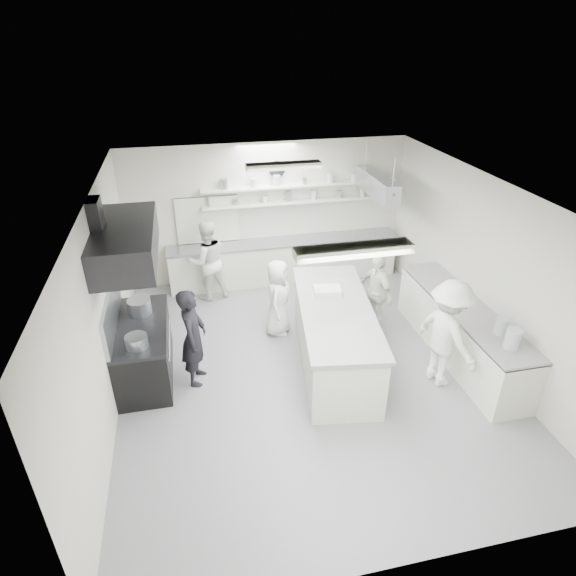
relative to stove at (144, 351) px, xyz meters
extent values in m
cube|color=#929298|center=(2.60, -0.40, -0.46)|extent=(6.00, 7.00, 0.02)
cube|color=white|center=(2.60, -0.40, 2.56)|extent=(6.00, 7.00, 0.02)
cube|color=beige|center=(2.60, 3.10, 1.05)|extent=(6.00, 0.04, 3.00)
cube|color=beige|center=(2.60, -3.90, 1.05)|extent=(6.00, 0.04, 3.00)
cube|color=beige|center=(-0.40, -0.40, 1.05)|extent=(0.04, 7.00, 3.00)
cube|color=beige|center=(5.60, -0.40, 1.05)|extent=(0.04, 7.00, 3.00)
cube|color=black|center=(0.00, 0.00, 0.00)|extent=(0.80, 1.80, 0.90)
cube|color=black|center=(0.00, 0.00, 1.90)|extent=(0.85, 2.00, 0.50)
cube|color=silver|center=(2.90, 2.80, 0.01)|extent=(5.00, 0.60, 0.92)
cube|color=silver|center=(3.30, 2.97, 1.30)|extent=(4.20, 0.26, 0.04)
cube|color=silver|center=(3.30, 2.97, 1.65)|extent=(4.20, 0.26, 0.04)
cube|color=black|center=(1.30, 3.08, 1.00)|extent=(1.30, 0.04, 1.00)
cylinder|color=white|center=(2.80, 3.06, 2.00)|extent=(0.32, 0.05, 0.32)
cube|color=silver|center=(5.25, -0.60, 0.02)|extent=(0.74, 3.30, 0.94)
cube|color=#A3AAB2|center=(4.60, 2.00, 1.85)|extent=(0.30, 1.60, 0.40)
cube|color=silver|center=(2.60, -2.20, 2.49)|extent=(1.30, 0.25, 0.10)
cube|color=silver|center=(2.60, 1.40, 2.49)|extent=(1.30, 0.25, 0.10)
cube|color=silver|center=(3.07, -0.39, 0.08)|extent=(1.47, 2.98, 1.05)
cylinder|color=#A3AAB2|center=(0.00, 0.34, 0.61)|extent=(0.37, 0.37, 0.30)
imported|color=black|center=(0.80, -0.33, 0.37)|extent=(0.52, 0.67, 1.64)
imported|color=white|center=(1.20, 2.34, 0.40)|extent=(0.94, 0.81, 1.69)
imported|color=white|center=(2.35, 0.76, 0.28)|extent=(0.70, 0.83, 1.45)
imported|color=white|center=(4.14, 0.54, 0.30)|extent=(0.57, 0.94, 1.49)
imported|color=white|center=(4.60, -1.19, 0.45)|extent=(0.93, 1.29, 1.80)
imported|color=#A3AAB2|center=(3.02, 0.10, 0.64)|extent=(0.32, 0.32, 0.07)
imported|color=silver|center=(3.38, 0.43, 0.63)|extent=(0.22, 0.22, 0.06)
imported|color=silver|center=(5.42, -0.45, 0.52)|extent=(0.28, 0.28, 0.05)
camera|label=1|loc=(0.92, -6.61, 4.58)|focal=29.85mm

